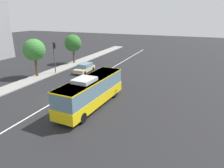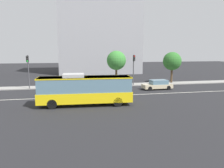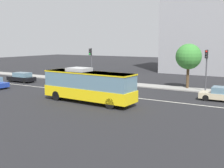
{
  "view_description": "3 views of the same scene",
  "coord_description": "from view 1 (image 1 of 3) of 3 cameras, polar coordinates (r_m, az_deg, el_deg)",
  "views": [
    {
      "loc": [
        -17.97,
        -14.19,
        9.33
      ],
      "look_at": [
        2.07,
        -5.69,
        1.88
      ],
      "focal_mm": 32.77,
      "sensor_mm": 36.0,
      "label": 1
    },
    {
      "loc": [
        -2.2,
        -27.66,
        5.91
      ],
      "look_at": [
        2.5,
        -4.34,
        2.23
      ],
      "focal_mm": 34.91,
      "sensor_mm": 36.0,
      "label": 2
    },
    {
      "loc": [
        15.47,
        -26.64,
        6.01
      ],
      "look_at": [
        2.5,
        -4.8,
        2.16
      ],
      "focal_mm": 44.03,
      "sensor_mm": 36.0,
      "label": 3
    }
  ],
  "objects": [
    {
      "name": "transit_bus",
      "position": [
        21.39,
        -5.83,
        -1.81
      ],
      "size": [
        10.11,
        3.01,
        3.46
      ],
      "rotation": [
        0.0,
        0.0,
        -0.05
      ],
      "color": "yellow",
      "rests_on": "ground_plane"
    },
    {
      "name": "street_tree_kerbside_centre",
      "position": [
        33.51,
        -20.88,
        8.85
      ],
      "size": [
        3.3,
        3.3,
        5.87
      ],
      "color": "#4C3823",
      "rests_on": "ground_plane"
    },
    {
      "name": "sedan_beige",
      "position": [
        34.99,
        -7.62,
        4.48
      ],
      "size": [
        4.55,
        1.93,
        1.46
      ],
      "rotation": [
        0.0,
        0.0,
        3.17
      ],
      "color": "#C6B793",
      "rests_on": "ground_plane"
    },
    {
      "name": "lane_centre_line",
      "position": [
        24.73,
        -14.17,
        -3.88
      ],
      "size": [
        76.0,
        0.16,
        0.01
      ],
      "primitive_type": "cube",
      "color": "silver",
      "rests_on": "ground_plane"
    },
    {
      "name": "street_tree_kerbside_left",
      "position": [
        41.3,
        -10.84,
        11.12
      ],
      "size": [
        3.26,
        3.26,
        5.64
      ],
      "color": "#4C3823",
      "rests_on": "ground_plane"
    },
    {
      "name": "sidewalk_kerb",
      "position": [
        30.16,
        -26.75,
        -1.09
      ],
      "size": [
        80.0,
        2.65,
        0.14
      ],
      "primitive_type": "cube",
      "color": "gray",
      "rests_on": "ground_plane"
    },
    {
      "name": "ground_plane",
      "position": [
        24.73,
        -14.17,
        -3.89
      ],
      "size": [
        160.0,
        160.0,
        0.0
      ],
      "primitive_type": "plane",
      "color": "black"
    },
    {
      "name": "traffic_light_mid_block",
      "position": [
        34.44,
        -15.76,
        8.55
      ],
      "size": [
        0.33,
        0.62,
        5.2
      ],
      "rotation": [
        0.0,
        0.0,
        -1.6
      ],
      "color": "#47474C",
      "rests_on": "ground_plane"
    }
  ]
}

